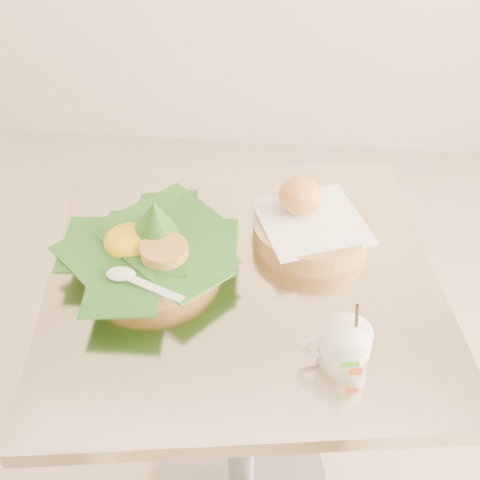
# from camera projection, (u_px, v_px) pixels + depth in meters

# --- Properties ---
(cafe_table) EXTENTS (0.80, 0.80, 0.75)m
(cafe_table) POSITION_uv_depth(u_px,v_px,m) (242.00, 351.00, 1.23)
(cafe_table) COLOR gray
(cafe_table) RESTS_ON floor
(rice_basket) EXTENTS (0.32, 0.32, 0.16)m
(rice_basket) POSITION_uv_depth(u_px,v_px,m) (150.00, 246.00, 1.08)
(rice_basket) COLOR #A67E47
(rice_basket) RESTS_ON cafe_table
(bread_basket) EXTENTS (0.25, 0.25, 0.12)m
(bread_basket) POSITION_uv_depth(u_px,v_px,m) (309.00, 224.00, 1.15)
(bread_basket) COLOR #A67E47
(bread_basket) RESTS_ON cafe_table
(coffee_mug) EXTENTS (0.11, 0.08, 0.14)m
(coffee_mug) POSITION_uv_depth(u_px,v_px,m) (343.00, 346.00, 0.91)
(coffee_mug) COLOR white
(coffee_mug) RESTS_ON cafe_table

